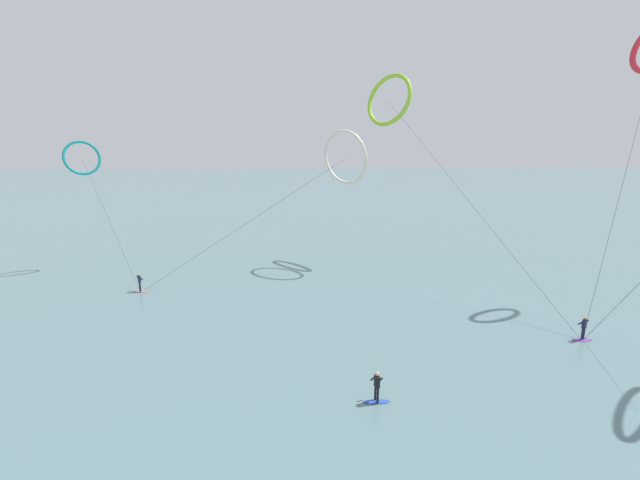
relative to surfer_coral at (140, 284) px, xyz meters
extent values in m
cube|color=slate|center=(14.91, 70.05, -0.78)|extent=(400.00, 200.00, 0.08)
ellipsoid|color=#EA7260|center=(0.00, -0.01, -0.71)|extent=(1.40, 0.40, 0.06)
cylinder|color=#191E38|center=(-0.07, 0.11, -0.28)|extent=(0.12, 0.12, 0.80)
cylinder|color=#191E38|center=(0.07, -0.13, -0.28)|extent=(0.12, 0.12, 0.80)
cube|color=#191E38|center=(0.00, -0.01, 0.43)|extent=(0.33, 0.38, 0.62)
sphere|color=tan|center=(0.00, -0.01, 0.85)|extent=(0.22, 0.22, 0.22)
cylinder|color=#191E38|center=(-0.10, 0.30, 0.48)|extent=(0.49, 0.32, 0.39)
cylinder|color=#191E38|center=(0.10, -0.08, 0.48)|extent=(0.49, 0.32, 0.39)
ellipsoid|color=purple|center=(32.62, -11.39, -0.71)|extent=(1.40, 0.40, 0.06)
cylinder|color=#191E38|center=(32.51, -11.47, -0.28)|extent=(0.12, 0.12, 0.80)
cylinder|color=#191E38|center=(32.74, -11.31, -0.28)|extent=(0.12, 0.12, 0.80)
cube|color=#191E38|center=(32.62, -11.39, 0.43)|extent=(0.38, 0.34, 0.62)
sphere|color=tan|center=(32.62, -11.39, 0.85)|extent=(0.22, 0.22, 0.22)
cylinder|color=#191E38|center=(32.44, -11.39, 0.48)|extent=(0.35, 0.47, 0.39)
cylinder|color=#191E38|center=(32.81, -11.15, 0.48)|extent=(0.35, 0.47, 0.39)
ellipsoid|color=#2647B7|center=(17.63, -17.41, -0.71)|extent=(1.40, 0.40, 0.06)
cylinder|color=black|center=(17.66, -17.54, -0.28)|extent=(0.12, 0.12, 0.80)
cylinder|color=black|center=(17.59, -17.27, -0.28)|extent=(0.12, 0.12, 0.80)
cube|color=black|center=(17.63, -17.41, 0.43)|extent=(0.28, 0.36, 0.62)
sphere|color=tan|center=(17.63, -17.41, 0.85)|extent=(0.22, 0.22, 0.22)
cylinder|color=black|center=(17.68, -17.50, 0.48)|extent=(0.51, 0.22, 0.39)
cylinder|color=black|center=(17.57, -17.08, 0.48)|extent=(0.51, 0.22, 0.39)
cylinder|color=#3F3F3F|center=(36.72, -7.62, 9.01)|extent=(8.22, 7.58, 19.68)
torus|color=teal|center=(-7.36, 8.02, 10.55)|extent=(3.46, 2.88, 3.44)
cylinder|color=#3F3F3F|center=(-3.68, 4.01, 4.80)|extent=(7.39, 8.06, 11.25)
torus|color=silver|center=(18.71, 6.33, 10.62)|extent=(4.51, 4.64, 5.40)
cylinder|color=#3F3F3F|center=(9.35, 3.16, 4.83)|extent=(18.73, 6.37, 11.31)
torus|color=#8CC62D|center=(23.67, 9.87, 16.38)|extent=(5.10, 5.61, 5.50)
cylinder|color=#3F3F3F|center=(28.15, -0.76, 7.67)|extent=(8.98, 21.28, 17.00)
camera|label=1|loc=(13.59, -36.48, 12.21)|focal=24.02mm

